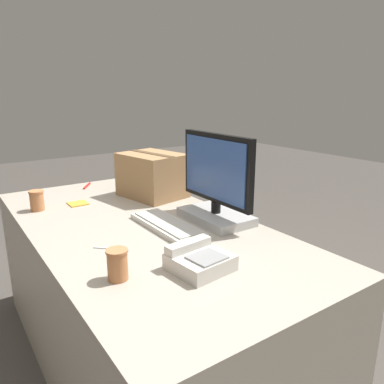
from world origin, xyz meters
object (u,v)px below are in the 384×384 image
at_px(keyboard, 167,225).
at_px(paper_cup_left, 37,200).
at_px(monitor, 216,188).
at_px(sticky_note_pad, 78,204).
at_px(cardboard_box, 152,175).
at_px(pen_marker, 87,186).
at_px(desk_phone, 199,260).
at_px(paper_cup_right, 117,264).
at_px(spoon, 116,249).

distance_m(keyboard, paper_cup_left, 0.71).
distance_m(monitor, sticky_note_pad, 0.77).
bearing_deg(cardboard_box, pen_marker, -150.60).
distance_m(keyboard, pen_marker, 0.90).
height_order(keyboard, pen_marker, keyboard).
relative_size(desk_phone, pen_marker, 1.70).
bearing_deg(sticky_note_pad, monitor, 35.64).
bearing_deg(paper_cup_left, cardboard_box, 81.05).
bearing_deg(keyboard, paper_cup_right, -50.23).
xyz_separation_m(keyboard, sticky_note_pad, (-0.57, -0.21, -0.01)).
relative_size(desk_phone, paper_cup_left, 2.00).
relative_size(monitor, spoon, 4.12).
bearing_deg(desk_phone, monitor, 129.07).
height_order(cardboard_box, sticky_note_pad, cardboard_box).
bearing_deg(paper_cup_left, paper_cup_right, 2.85).
relative_size(paper_cup_left, paper_cup_right, 1.00).
xyz_separation_m(desk_phone, spoon, (-0.31, -0.17, -0.03)).
bearing_deg(spoon, paper_cup_right, -67.98).
relative_size(keyboard, paper_cup_right, 4.12).
relative_size(spoon, pen_marker, 0.93).
height_order(monitor, sticky_note_pad, monitor).
height_order(paper_cup_left, paper_cup_right, same).
bearing_deg(pen_marker, cardboard_box, 63.36).
height_order(keyboard, spoon, keyboard).
height_order(keyboard, desk_phone, desk_phone).
height_order(monitor, paper_cup_left, monitor).
bearing_deg(keyboard, spoon, -72.72).
height_order(paper_cup_left, pen_marker, paper_cup_left).
relative_size(monitor, desk_phone, 2.25).
distance_m(desk_phone, spoon, 0.35).
bearing_deg(sticky_note_pad, paper_cup_right, -10.05).
xyz_separation_m(desk_phone, cardboard_box, (-0.88, 0.30, 0.09)).
relative_size(monitor, sticky_note_pad, 4.92).
xyz_separation_m(paper_cup_right, pen_marker, (-1.21, 0.32, -0.05)).
height_order(paper_cup_right, cardboard_box, cardboard_box).
bearing_deg(monitor, paper_cup_right, -66.28).
xyz_separation_m(spoon, pen_marker, (-0.99, 0.24, 0.00)).
distance_m(desk_phone, sticky_note_pad, 0.97).
distance_m(spoon, pen_marker, 1.02).
height_order(paper_cup_right, spoon, paper_cup_right).
height_order(keyboard, cardboard_box, cardboard_box).
relative_size(desk_phone, spoon, 1.83).
distance_m(keyboard, paper_cup_right, 0.48).
bearing_deg(keyboard, desk_phone, -16.04).
relative_size(keyboard, cardboard_box, 1.08).
distance_m(paper_cup_right, pen_marker, 1.26).
xyz_separation_m(monitor, paper_cup_left, (-0.63, -0.64, -0.11)).
bearing_deg(sticky_note_pad, paper_cup_left, -92.59).
bearing_deg(cardboard_box, sticky_note_pad, -102.04).
distance_m(monitor, keyboard, 0.28).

